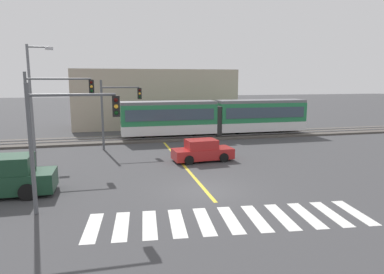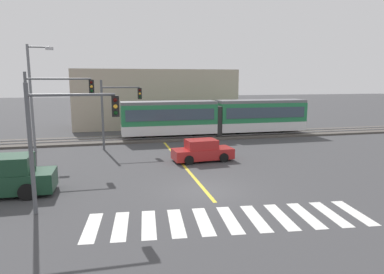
% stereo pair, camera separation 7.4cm
% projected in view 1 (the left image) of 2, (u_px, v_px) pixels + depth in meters
% --- Properties ---
extents(ground_plane, '(200.00, 200.00, 0.00)m').
position_uv_depth(ground_plane, '(206.00, 191.00, 17.58)').
color(ground_plane, '#3D3D3F').
extents(track_bed, '(120.00, 4.00, 0.18)m').
position_uv_depth(track_bed, '(161.00, 138.00, 32.91)').
color(track_bed, '#4C4742').
rests_on(track_bed, ground).
extents(rail_near, '(120.00, 0.08, 0.10)m').
position_uv_depth(rail_near, '(162.00, 138.00, 32.19)').
color(rail_near, '#939399').
rests_on(rail_near, track_bed).
extents(rail_far, '(120.00, 0.08, 0.10)m').
position_uv_depth(rail_far, '(160.00, 135.00, 33.58)').
color(rail_far, '#939399').
rests_on(rail_far, track_bed).
extents(light_rail_tram, '(18.50, 2.64, 3.43)m').
position_uv_depth(light_rail_tram, '(216.00, 116.00, 33.84)').
color(light_rail_tram, silver).
rests_on(light_rail_tram, track_bed).
extents(crosswalk_stripe_0, '(0.82, 2.84, 0.01)m').
position_uv_depth(crosswalk_stripe_0, '(93.00, 228.00, 13.25)').
color(crosswalk_stripe_0, silver).
rests_on(crosswalk_stripe_0, ground).
extents(crosswalk_stripe_1, '(0.82, 2.84, 0.01)m').
position_uv_depth(crosswalk_stripe_1, '(121.00, 226.00, 13.40)').
color(crosswalk_stripe_1, silver).
rests_on(crosswalk_stripe_1, ground).
extents(crosswalk_stripe_2, '(0.82, 2.84, 0.01)m').
position_uv_depth(crosswalk_stripe_2, '(150.00, 224.00, 13.56)').
color(crosswalk_stripe_2, silver).
rests_on(crosswalk_stripe_2, ground).
extents(crosswalk_stripe_3, '(0.82, 2.84, 0.01)m').
position_uv_depth(crosswalk_stripe_3, '(177.00, 223.00, 13.71)').
color(crosswalk_stripe_3, silver).
rests_on(crosswalk_stripe_3, ground).
extents(crosswalk_stripe_4, '(0.82, 2.84, 0.01)m').
position_uv_depth(crosswalk_stripe_4, '(204.00, 221.00, 13.86)').
color(crosswalk_stripe_4, silver).
rests_on(crosswalk_stripe_4, ground).
extents(crosswalk_stripe_5, '(0.82, 2.84, 0.01)m').
position_uv_depth(crosswalk_stripe_5, '(231.00, 220.00, 14.01)').
color(crosswalk_stripe_5, silver).
rests_on(crosswalk_stripe_5, ground).
extents(crosswalk_stripe_6, '(0.82, 2.84, 0.01)m').
position_uv_depth(crosswalk_stripe_6, '(256.00, 218.00, 14.16)').
color(crosswalk_stripe_6, silver).
rests_on(crosswalk_stripe_6, ground).
extents(crosswalk_stripe_7, '(0.82, 2.84, 0.01)m').
position_uv_depth(crosswalk_stripe_7, '(282.00, 217.00, 14.31)').
color(crosswalk_stripe_7, silver).
rests_on(crosswalk_stripe_7, ground).
extents(crosswalk_stripe_8, '(0.82, 2.84, 0.01)m').
position_uv_depth(crosswalk_stripe_8, '(306.00, 215.00, 14.47)').
color(crosswalk_stripe_8, silver).
rests_on(crosswalk_stripe_8, ground).
extents(crosswalk_stripe_9, '(0.82, 2.84, 0.01)m').
position_uv_depth(crosswalk_stripe_9, '(331.00, 214.00, 14.62)').
color(crosswalk_stripe_9, silver).
rests_on(crosswalk_stripe_9, ground).
extents(crosswalk_stripe_10, '(0.82, 2.84, 0.01)m').
position_uv_depth(crosswalk_stripe_10, '(354.00, 212.00, 14.77)').
color(crosswalk_stripe_10, silver).
rests_on(crosswalk_stripe_10, ground).
extents(lane_centre_line, '(0.20, 15.72, 0.01)m').
position_uv_depth(lane_centre_line, '(182.00, 163.00, 23.47)').
color(lane_centre_line, gold).
rests_on(lane_centre_line, ground).
extents(sedan_crossing, '(4.31, 2.14, 1.52)m').
position_uv_depth(sedan_crossing, '(202.00, 151.00, 24.03)').
color(sedan_crossing, '#B22323').
rests_on(sedan_crossing, ground).
extents(traffic_light_near_left, '(3.75, 0.38, 5.55)m').
position_uv_depth(traffic_light_near_left, '(64.00, 128.00, 14.32)').
color(traffic_light_near_left, '#515459').
rests_on(traffic_light_near_left, ground).
extents(traffic_light_mid_left, '(4.25, 0.38, 6.15)m').
position_uv_depth(traffic_light_mid_left, '(51.00, 104.00, 22.02)').
color(traffic_light_mid_left, '#515459').
rests_on(traffic_light_mid_left, ground).
extents(traffic_light_far_left, '(3.25, 0.38, 5.63)m').
position_uv_depth(traffic_light_far_left, '(116.00, 105.00, 27.51)').
color(traffic_light_far_left, '#515459').
rests_on(traffic_light_far_left, ground).
extents(street_lamp_west, '(1.95, 0.28, 8.30)m').
position_uv_depth(street_lamp_west, '(33.00, 92.00, 26.42)').
color(street_lamp_west, slate).
rests_on(street_lamp_west, ground).
extents(building_backdrop_far, '(18.92, 6.00, 6.80)m').
position_uv_depth(building_backdrop_far, '(155.00, 98.00, 41.26)').
color(building_backdrop_far, tan).
rests_on(building_backdrop_far, ground).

